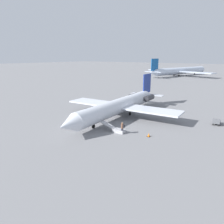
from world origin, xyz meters
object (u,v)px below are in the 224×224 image
boarding_stairs (117,129)px  luggage_cart (217,122)px  airplane_main (121,105)px  airplane_far_left (180,71)px  passenger (122,127)px

boarding_stairs → luggage_cart: boarding_stairs is taller
airplane_main → airplane_far_left: size_ratio=0.58×
passenger → luggage_cart: bearing=-132.1°
airplane_far_left → boarding_stairs: size_ratio=12.61×
airplane_far_left → passenger: bearing=-150.4°
airplane_main → boarding_stairs: airplane_main is taller
boarding_stairs → luggage_cart: size_ratio=1.77×
luggage_cart → airplane_main: bearing=-77.7°
boarding_stairs → passenger: bearing=166.1°
airplane_far_left → boarding_stairs: airplane_far_left is taller
airplane_main → boarding_stairs: 9.04m
airplane_far_left → passenger: 101.65m
airplane_far_left → luggage_cart: 92.75m
airplane_main → airplane_far_left: bearing=-171.1°
airplane_main → boarding_stairs: (7.57, 4.63, -1.74)m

